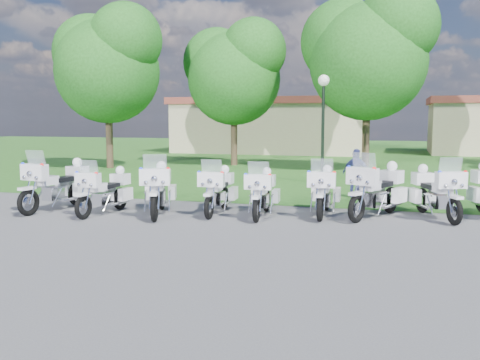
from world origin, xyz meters
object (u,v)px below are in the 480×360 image
(motorcycle_6, at_px, (377,190))
(motorcycle_7, at_px, (435,192))
(motorcycle_2, at_px, (159,189))
(motorcycle_4, at_px, (263,192))
(motorcycle_5, at_px, (324,191))
(motorcycle_0, at_px, (58,184))
(lamp_post, at_px, (323,102))
(motorcycle_3, at_px, (218,190))
(bystander_c, at_px, (356,173))
(motorcycle_1, at_px, (105,190))

(motorcycle_6, bearing_deg, motorcycle_7, -142.26)
(motorcycle_2, height_order, motorcycle_4, motorcycle_2)
(motorcycle_4, height_order, motorcycle_5, motorcycle_5)
(motorcycle_0, distance_m, lamp_post, 10.61)
(motorcycle_0, relative_size, motorcycle_5, 1.10)
(motorcycle_4, bearing_deg, motorcycle_2, 7.36)
(motorcycle_2, height_order, motorcycle_3, motorcycle_2)
(motorcycle_5, relative_size, bystander_c, 1.48)
(motorcycle_2, distance_m, bystander_c, 6.76)
(motorcycle_6, height_order, motorcycle_7, motorcycle_6)
(motorcycle_2, distance_m, motorcycle_7, 7.31)
(motorcycle_2, relative_size, motorcycle_5, 1.03)
(motorcycle_1, bearing_deg, motorcycle_7, -161.82)
(motorcycle_3, height_order, motorcycle_7, motorcycle_7)
(motorcycle_0, relative_size, motorcycle_3, 1.13)
(motorcycle_6, distance_m, bystander_c, 3.47)
(motorcycle_4, xyz_separation_m, motorcycle_5, (1.55, 0.61, 0.03))
(motorcycle_2, height_order, lamp_post, lamp_post)
(motorcycle_1, relative_size, bystander_c, 1.42)
(motorcycle_2, relative_size, motorcycle_3, 1.06)
(motorcycle_0, height_order, motorcycle_4, motorcycle_0)
(motorcycle_7, bearing_deg, lamp_post, -81.87)
(motorcycle_5, distance_m, motorcycle_6, 1.38)
(motorcycle_3, bearing_deg, motorcycle_0, 5.80)
(motorcycle_7, height_order, bystander_c, motorcycle_7)
(motorcycle_0, relative_size, bystander_c, 1.62)
(motorcycle_0, height_order, motorcycle_6, motorcycle_6)
(motorcycle_1, height_order, motorcycle_7, motorcycle_7)
(motorcycle_1, relative_size, motorcycle_7, 0.98)
(motorcycle_3, height_order, bystander_c, bystander_c)
(motorcycle_0, bearing_deg, motorcycle_1, -176.37)
(lamp_post, bearing_deg, motorcycle_1, -119.91)
(motorcycle_5, relative_size, motorcycle_6, 0.97)
(motorcycle_3, distance_m, motorcycle_7, 5.74)
(motorcycle_2, bearing_deg, motorcycle_6, 173.96)
(motorcycle_5, height_order, motorcycle_7, motorcycle_7)
(motorcycle_0, bearing_deg, motorcycle_3, -161.09)
(motorcycle_4, bearing_deg, motorcycle_1, 6.72)
(motorcycle_0, height_order, lamp_post, lamp_post)
(motorcycle_4, height_order, motorcycle_7, motorcycle_7)
(motorcycle_3, relative_size, motorcycle_6, 0.95)
(motorcycle_3, xyz_separation_m, bystander_c, (3.39, 4.01, 0.16))
(motorcycle_4, relative_size, motorcycle_5, 0.96)
(motorcycle_1, bearing_deg, bystander_c, -136.32)
(motorcycle_1, bearing_deg, motorcycle_5, -160.08)
(motorcycle_1, bearing_deg, motorcycle_6, -161.90)
(lamp_post, height_order, bystander_c, lamp_post)
(motorcycle_1, distance_m, motorcycle_6, 7.31)
(motorcycle_5, bearing_deg, motorcycle_0, 8.09)
(motorcycle_2, bearing_deg, motorcycle_4, 173.12)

